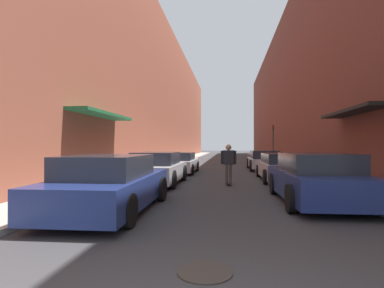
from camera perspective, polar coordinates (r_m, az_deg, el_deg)
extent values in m
plane|color=#38383A|center=(26.04, 6.37, -3.79)|extent=(134.92, 134.92, 0.00)
cube|color=#A3A099|center=(32.52, -1.58, -2.99)|extent=(1.80, 61.33, 0.12)
cube|color=#A3A099|center=(32.45, 14.56, -2.98)|extent=(1.80, 61.33, 0.12)
cube|color=brown|center=(33.44, -6.55, 8.57)|extent=(4.00, 61.33, 13.48)
cube|color=#1E6038|center=(13.37, -16.62, 5.35)|extent=(1.00, 4.80, 0.12)
cube|color=brown|center=(33.39, 19.55, 9.29)|extent=(4.00, 61.33, 14.27)
cube|color=black|center=(13.17, 28.37, 5.46)|extent=(1.00, 4.80, 0.12)
cube|color=navy|center=(7.60, -15.14, -8.39)|extent=(2.02, 4.65, 0.66)
cube|color=#232833|center=(7.33, -15.81, -4.09)|extent=(1.73, 2.44, 0.51)
cylinder|color=black|center=(9.28, -17.15, -8.01)|extent=(0.18, 0.68, 0.68)
cylinder|color=black|center=(8.70, -5.81, -8.55)|extent=(0.18, 0.68, 0.68)
cylinder|color=black|center=(6.81, -27.18, -10.83)|extent=(0.18, 0.68, 0.68)
cylinder|color=black|center=(5.99, -11.99, -12.32)|extent=(0.18, 0.68, 0.68)
cube|color=#B7B7BC|center=(12.47, -6.54, -5.26)|extent=(1.84, 4.35, 0.64)
cube|color=#232833|center=(12.23, -6.77, -2.71)|extent=(1.61, 2.27, 0.49)
cylinder|color=black|center=(14.01, -8.79, -5.38)|extent=(0.18, 0.69, 0.69)
cylinder|color=black|center=(13.64, -1.57, -5.52)|extent=(0.18, 0.69, 0.69)
cylinder|color=black|center=(11.45, -12.47, -6.51)|extent=(0.18, 0.69, 0.69)
cylinder|color=black|center=(11.00, -3.66, -6.78)|extent=(0.18, 0.69, 0.69)
cube|color=#B7B7BC|center=(17.54, -2.26, -3.99)|extent=(1.76, 4.43, 0.58)
cube|color=#232833|center=(17.30, -2.38, -2.34)|extent=(1.54, 2.30, 0.44)
cylinder|color=black|center=(19.05, -4.14, -4.16)|extent=(0.18, 0.60, 0.60)
cylinder|color=black|center=(18.79, 0.99, -4.22)|extent=(0.18, 0.60, 0.60)
cylinder|color=black|center=(16.37, -5.99, -4.80)|extent=(0.18, 0.60, 0.60)
cylinder|color=black|center=(16.08, -0.03, -4.88)|extent=(0.18, 0.60, 0.60)
cube|color=navy|center=(9.00, 22.38, -7.00)|extent=(1.99, 4.44, 0.69)
cube|color=#232833|center=(8.74, 22.75, -3.28)|extent=(1.71, 2.32, 0.50)
cylinder|color=black|center=(10.16, 15.25, -7.33)|extent=(0.18, 0.68, 0.68)
cylinder|color=black|center=(10.58, 25.25, -7.03)|extent=(0.18, 0.68, 0.68)
cylinder|color=black|center=(7.50, 18.30, -9.84)|extent=(0.18, 0.68, 0.68)
cylinder|color=black|center=(8.06, 31.41, -9.14)|extent=(0.18, 0.68, 0.68)
cube|color=#B7B7BC|center=(14.19, 16.88, -4.74)|extent=(1.99, 4.82, 0.63)
cube|color=#232833|center=(13.92, 17.04, -2.63)|extent=(1.72, 2.52, 0.43)
cylinder|color=black|center=(15.54, 12.53, -5.00)|extent=(0.18, 0.62, 0.62)
cylinder|color=black|center=(15.83, 19.28, -4.91)|extent=(0.18, 0.62, 0.62)
cylinder|color=black|center=(12.61, 13.85, -6.10)|extent=(0.18, 0.62, 0.62)
cylinder|color=black|center=(12.96, 22.10, -5.93)|extent=(0.18, 0.62, 0.62)
cube|color=#B7B7BC|center=(20.00, 13.52, -3.47)|extent=(1.90, 4.20, 0.56)
cube|color=#232833|center=(19.77, 13.59, -1.97)|extent=(1.65, 2.19, 0.51)
cylinder|color=black|center=(21.22, 10.68, -3.61)|extent=(0.18, 0.71, 0.71)
cylinder|color=black|center=(21.41, 15.54, -3.58)|extent=(0.18, 0.71, 0.71)
cylinder|color=black|center=(18.64, 11.20, -4.07)|extent=(0.18, 0.71, 0.71)
cylinder|color=black|center=(18.86, 16.71, -4.02)|extent=(0.18, 0.71, 0.71)
cube|color=black|center=(12.26, 6.97, -7.43)|extent=(0.20, 0.78, 0.02)
cylinder|color=beige|center=(12.51, 6.62, -7.45)|extent=(0.03, 0.06, 0.06)
cylinder|color=beige|center=(12.51, 7.32, -7.45)|extent=(0.03, 0.06, 0.06)
cylinder|color=beige|center=(12.02, 6.60, -7.75)|extent=(0.03, 0.06, 0.06)
cylinder|color=beige|center=(12.02, 7.33, -7.75)|extent=(0.03, 0.06, 0.06)
cylinder|color=#47423D|center=(12.22, 6.60, -5.64)|extent=(0.11, 0.11, 0.75)
cylinder|color=#47423D|center=(12.22, 7.33, -5.64)|extent=(0.11, 0.11, 0.75)
cube|color=#232328|center=(12.18, 6.96, -2.54)|extent=(0.45, 0.20, 0.57)
sphere|color=tan|center=(12.17, 6.96, -0.63)|extent=(0.24, 0.24, 0.24)
cylinder|color=#232328|center=(12.18, 5.70, -2.54)|extent=(0.09, 0.09, 0.54)
cylinder|color=#232328|center=(12.18, 8.23, -2.54)|extent=(0.09, 0.09, 0.54)
cylinder|color=#332D28|center=(4.06, 2.47, -23.15)|extent=(0.70, 0.70, 0.02)
cylinder|color=#2D2D2D|center=(27.86, 15.19, 0.11)|extent=(0.10, 0.10, 3.32)
cube|color=#332D0F|center=(27.90, 15.19, 3.05)|extent=(0.16, 0.16, 0.45)
sphere|color=red|center=(27.82, 15.21, 3.29)|extent=(0.11, 0.11, 0.11)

